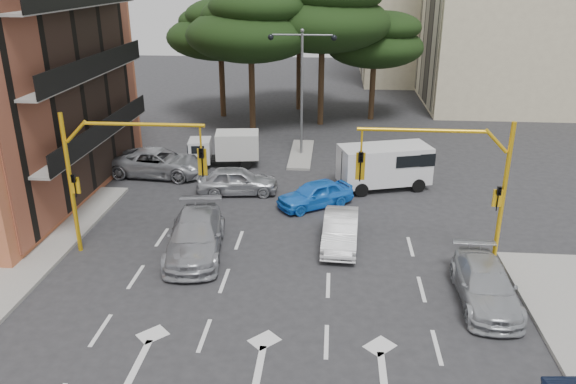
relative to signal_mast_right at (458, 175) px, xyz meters
name	(u,v)px	position (x,y,z in m)	size (l,w,h in m)	color
ground	(276,283)	(-6.80, -1.99, -3.88)	(120.00, 120.00, 0.00)	#28282B
median_strip	(301,154)	(-6.80, 14.01, -3.81)	(1.40, 6.00, 0.15)	gray
pine_left_near	(251,24)	(-10.75, 19.96, 3.72)	(9.15, 9.15, 10.23)	#382616
pine_center	(323,13)	(-5.75, 21.96, 4.41)	(9.98, 9.98, 11.16)	#382616
pine_left_far	(220,29)	(-13.75, 23.96, 3.03)	(8.32, 8.32, 9.30)	#382616
pine_right	(376,40)	(-1.75, 23.96, 2.33)	(7.49, 7.49, 8.37)	#382616
pine_back	(300,17)	(-7.75, 26.96, 3.72)	(9.15, 9.15, 10.23)	#382616
signal_mast_right	(458,175)	(0.00, 0.00, 0.00)	(5.79, 0.37, 6.00)	yellow
signal_mast_left	(111,165)	(-13.61, 0.00, 0.00)	(5.79, 0.37, 6.00)	yellow
street_lamp_center	(302,71)	(-6.80, 14.01, 1.54)	(4.16, 0.36, 7.77)	slate
car_white_hatch	(340,230)	(-4.35, 1.45, -3.20)	(1.45, 4.17, 1.37)	silver
car_blue_compact	(315,194)	(-5.60, 5.62, -3.21)	(1.59, 3.94, 1.34)	blue
car_silver_wagon	(195,236)	(-10.41, 0.18, -3.09)	(2.24, 5.50, 1.60)	#9D9FA5
car_silver_cross_a	(159,163)	(-14.80, 9.51, -3.11)	(2.58, 5.61, 1.56)	#A1A3A8
car_silver_cross_b	(237,180)	(-9.79, 7.07, -3.15)	(1.73, 4.31, 1.47)	#A6A9AF
car_silver_parked	(485,285)	(0.80, -2.67, -3.20)	(1.93, 4.75, 1.38)	#A9ACB1
van_white	(384,167)	(-1.97, 8.62, -2.68)	(2.18, 4.82, 2.41)	silver
box_truck_a	(225,149)	(-11.30, 11.57, -2.83)	(1.79, 4.27, 2.10)	silver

